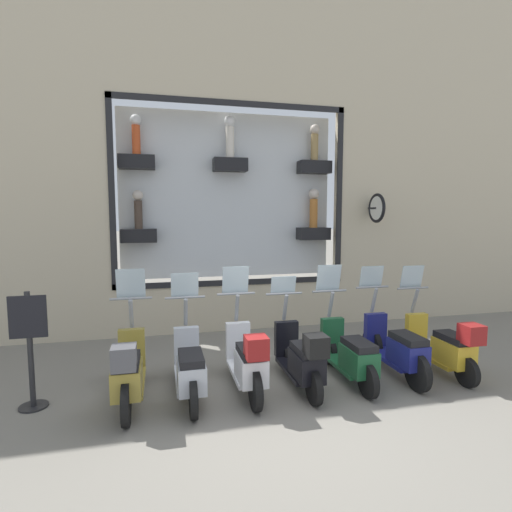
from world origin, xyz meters
TOP-DOWN VIEW (x-y plane):
  - ground_plane at (0.00, 0.00)m, footprint 120.00×120.00m
  - building_facade at (3.60, -0.00)m, footprint 1.25×36.00m
  - scooter_yellow_0 at (0.27, -2.81)m, footprint 1.79×0.61m
  - scooter_navy_1 at (0.35, -2.01)m, footprint 1.81×0.61m
  - scooter_green_2 at (0.35, -1.22)m, footprint 1.80×0.60m
  - scooter_black_3 at (0.28, -0.42)m, footprint 1.79×0.60m
  - scooter_white_4 at (0.29, 0.37)m, footprint 1.81×0.60m
  - scooter_silver_5 at (0.34, 1.17)m, footprint 1.80×0.60m
  - scooter_olive_6 at (0.29, 1.96)m, footprint 1.81×0.61m
  - shop_sign_post at (0.56, 3.19)m, footprint 0.36×0.45m

SIDE VIEW (x-z plane):
  - ground_plane at x=0.00m, z-range 0.00..0.00m
  - scooter_green_2 at x=0.35m, z-range -0.42..1.27m
  - scooter_silver_5 at x=0.34m, z-range -0.39..1.25m
  - scooter_navy_1 at x=0.35m, z-range -0.38..1.27m
  - scooter_yellow_0 at x=0.27m, z-range -0.36..1.27m
  - scooter_black_3 at x=0.28m, z-range -0.30..1.22m
  - scooter_white_4 at x=0.29m, z-range -0.37..1.34m
  - scooter_olive_6 at x=0.29m, z-range -0.37..1.35m
  - shop_sign_post at x=0.56m, z-range 0.05..1.60m
  - building_facade at x=3.60m, z-range 0.08..9.28m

